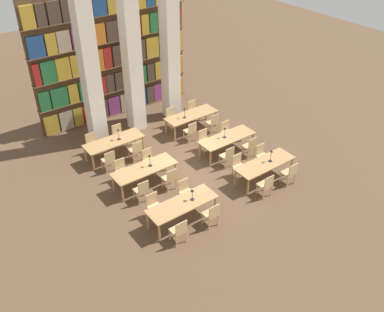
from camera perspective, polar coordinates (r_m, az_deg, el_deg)
ground_plane at (r=15.87m, az=-0.47°, el=-1.61°), size 40.00×40.00×0.00m
bookshelf_bank at (r=18.73m, az=-10.40°, el=12.94°), size 7.05×0.35×5.50m
pillar_left at (r=16.56m, az=-13.50°, el=10.94°), size 0.61×0.61×6.00m
pillar_center at (r=17.26m, az=-8.02°, el=12.50°), size 0.61×0.61×6.00m
pillar_right at (r=18.11m, az=-2.95°, el=13.83°), size 0.61×0.61×6.00m
reading_table_0 at (r=13.20m, az=-1.33°, el=-6.58°), size 2.27×0.81×0.73m
chair_0 at (r=12.66m, az=-1.73°, el=-9.90°), size 0.42×0.40×0.87m
chair_1 at (r=13.53m, az=-5.09°, el=-6.59°), size 0.42×0.40×0.87m
chair_2 at (r=13.19m, az=2.63°, el=-7.74°), size 0.42×0.40×0.87m
chair_3 at (r=14.03m, az=-0.88°, el=-4.71°), size 0.42×0.40×0.87m
desk_lamp_0 at (r=13.12m, az=0.04°, el=-4.94°), size 0.14×0.14×0.40m
reading_table_1 at (r=15.12m, az=9.67°, el=-1.13°), size 2.27×0.81×0.73m
chair_4 at (r=14.51m, az=9.84°, el=-3.80°), size 0.42×0.40×0.87m
chair_5 at (r=15.28m, az=6.23°, el=-1.26°), size 0.42×0.40×0.87m
chair_6 at (r=15.22m, az=12.90°, el=-2.19°), size 0.42×0.40×0.87m
chair_7 at (r=15.95m, az=9.31°, el=0.15°), size 0.42×0.40×0.87m
desk_lamp_1 at (r=15.03m, az=10.51°, el=0.29°), size 0.14×0.14×0.46m
reading_table_2 at (r=14.74m, az=-6.36°, el=-1.86°), size 2.27×0.81×0.73m
chair_8 at (r=14.17m, az=-6.71°, el=-4.54°), size 0.42×0.40×0.87m
chair_9 at (r=15.16m, az=-9.36°, el=-1.88°), size 0.42×0.40×0.87m
chair_10 at (r=14.61m, az=-2.95°, el=-2.95°), size 0.42×0.40×0.87m
chair_11 at (r=15.57m, az=-5.77°, el=-0.47°), size 0.42×0.40×0.87m
desk_lamp_2 at (r=14.61m, az=-5.65°, el=-0.30°), size 0.14×0.14×0.47m
reading_table_3 at (r=16.38m, az=4.70°, el=2.29°), size 2.27×0.81×0.73m
chair_12 at (r=15.75m, az=4.76°, el=0.03°), size 0.42×0.40×0.87m
chair_13 at (r=16.63m, az=1.70°, el=2.18°), size 0.42×0.40×0.87m
chair_14 at (r=16.39m, az=7.75°, el=1.32°), size 0.42×0.40×0.87m
chair_15 at (r=17.25m, az=4.65°, el=3.33°), size 0.42×0.40×0.87m
desk_lamp_3 at (r=16.17m, az=4.40°, el=3.37°), size 0.14×0.14×0.44m
reading_table_4 at (r=16.39m, az=-10.36°, el=1.82°), size 2.27×0.81×0.73m
chair_16 at (r=15.76m, az=-11.03°, el=-0.52°), size 0.42×0.40×0.87m
chair_17 at (r=16.84m, az=-13.16°, el=1.63°), size 0.42×0.40×0.87m
chair_18 at (r=16.16m, az=-7.48°, el=0.82°), size 0.42×0.40×0.87m
chair_19 at (r=17.22m, az=-9.77°, el=2.85°), size 0.42×0.40×0.87m
desk_lamp_4 at (r=16.23m, az=-9.79°, el=3.15°), size 0.14×0.14×0.47m
reading_table_5 at (r=17.88m, az=-0.10°, el=5.34°), size 2.27×0.81×0.73m
chair_20 at (r=17.22m, az=-0.18°, el=3.40°), size 0.42×0.40×0.87m
chair_21 at (r=18.21m, az=-2.75°, el=5.18°), size 0.42×0.40×0.87m
chair_22 at (r=17.83m, az=2.81°, el=4.51°), size 0.42×0.40×0.87m
chair_23 at (r=18.78m, az=0.18°, el=6.19°), size 0.42×0.40×0.87m
desk_lamp_5 at (r=17.48m, az=-1.00°, el=6.01°), size 0.14×0.14×0.45m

